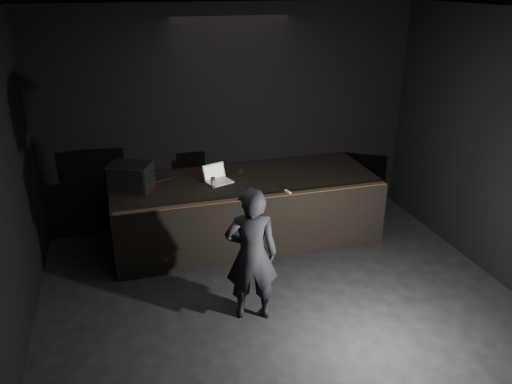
{
  "coord_description": "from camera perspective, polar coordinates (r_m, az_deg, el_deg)",
  "views": [
    {
      "loc": [
        -1.77,
        -4.06,
        3.81
      ],
      "look_at": [
        0.05,
        2.3,
        0.96
      ],
      "focal_mm": 35.0,
      "sensor_mm": 36.0,
      "label": 1
    }
  ],
  "objects": [
    {
      "name": "person",
      "position": [
        5.84,
        -0.52,
        -7.2
      ],
      "size": [
        0.69,
        0.52,
        1.69
      ],
      "primitive_type": "imported",
      "rotation": [
        0.0,
        0.0,
        2.94
      ],
      "color": "black",
      "rests_on": "ground"
    },
    {
      "name": "ground",
      "position": [
        5.84,
        6.03,
        -17.57
      ],
      "size": [
        7.0,
        7.0,
        0.0
      ],
      "primitive_type": "plane",
      "color": "black",
      "rests_on": "ground"
    },
    {
      "name": "stage_riser",
      "position": [
        7.76,
        -1.23,
        -1.98
      ],
      "size": [
        4.0,
        1.5,
        1.0
      ],
      "primitive_type": "cube",
      "color": "black",
      "rests_on": "ground"
    },
    {
      "name": "laptop",
      "position": [
        7.49,
        -4.47,
        1.69
      ],
      "size": [
        0.45,
        0.42,
        0.25
      ],
      "rotation": [
        0.0,
        0.0,
        0.33
      ],
      "color": "silver",
      "rests_on": "stage_riser"
    },
    {
      "name": "riser_lip",
      "position": [
        6.93,
        0.24,
        -0.6
      ],
      "size": [
        3.92,
        0.1,
        0.01
      ],
      "primitive_type": "cube",
      "color": "brown",
      "rests_on": "stage_riser"
    },
    {
      "name": "stage_monitor",
      "position": [
        7.35,
        -14.15,
        1.7
      ],
      "size": [
        0.7,
        0.62,
        0.39
      ],
      "rotation": [
        0.0,
        0.0,
        -0.43
      ],
      "color": "black",
      "rests_on": "stage_riser"
    },
    {
      "name": "plastic_cup",
      "position": [
        7.73,
        -1.73,
        2.31
      ],
      "size": [
        0.07,
        0.07,
        0.09
      ],
      "primitive_type": "cylinder",
      "color": "white",
      "rests_on": "stage_riser"
    },
    {
      "name": "wii_remote",
      "position": [
        7.1,
        3.65,
        0.03
      ],
      "size": [
        0.06,
        0.14,
        0.03
      ],
      "primitive_type": "cube",
      "rotation": [
        0.0,
        0.0,
        0.24
      ],
      "color": "white",
      "rests_on": "stage_riser"
    },
    {
      "name": "beer_can",
      "position": [
        7.25,
        -4.93,
        1.08
      ],
      "size": [
        0.07,
        0.07,
        0.16
      ],
      "color": "silver",
      "rests_on": "stage_riser"
    },
    {
      "name": "cable",
      "position": [
        7.53,
        -12.56,
        0.83
      ],
      "size": [
        0.81,
        0.3,
        0.02
      ],
      "primitive_type": "cylinder",
      "rotation": [
        0.0,
        1.57,
        0.33
      ],
      "color": "black",
      "rests_on": "stage_riser"
    },
    {
      "name": "room_walls",
      "position": [
        4.78,
        7.03,
        1.14
      ],
      "size": [
        6.1,
        7.1,
        3.52
      ],
      "color": "black",
      "rests_on": "ground"
    }
  ]
}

